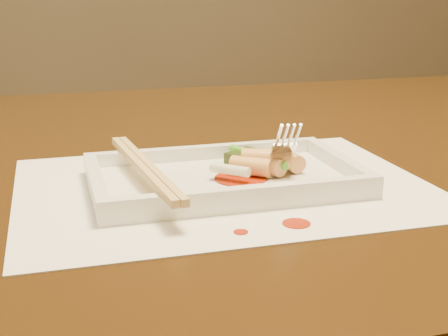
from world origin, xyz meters
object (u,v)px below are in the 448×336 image
object	(u,v)px
table	(228,221)
fork	(286,97)
placemat	(224,186)
chopstick_a	(140,167)
plate_base	(224,182)

from	to	relation	value
table	fork	bearing A→B (deg)	-81.76
placemat	chopstick_a	bearing A→B (deg)	180.00
fork	chopstick_a	bearing A→B (deg)	-173.25
chopstick_a	fork	bearing A→B (deg)	6.75
fork	table	bearing A→B (deg)	98.24
placemat	plate_base	world-z (taller)	plate_base
placemat	fork	distance (m)	0.11
table	placemat	distance (m)	0.19
table	plate_base	world-z (taller)	plate_base
plate_base	fork	world-z (taller)	fork
table	plate_base	distance (m)	0.20
chopstick_a	plate_base	bearing A→B (deg)	0.00
table	placemat	size ratio (longest dim) A/B	3.50
placemat	fork	xyz separation A→B (m)	(0.07, 0.02, 0.08)
placemat	chopstick_a	world-z (taller)	chopstick_a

